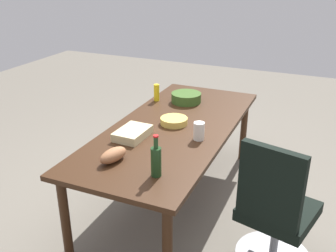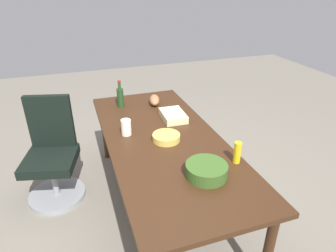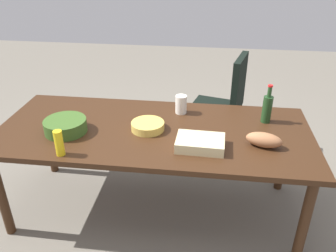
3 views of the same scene
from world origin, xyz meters
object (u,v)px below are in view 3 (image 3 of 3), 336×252
(sheet_cake, at_px, (200,143))
(salad_bowl, at_px, (65,126))
(mayo_jar, at_px, (181,104))
(mustard_bottle, at_px, (59,143))
(bread_loaf, at_px, (264,140))
(office_chair, at_px, (220,116))
(conference_table, at_px, (154,137))
(wine_bottle, at_px, (267,108))
(chip_bowl, at_px, (148,126))

(sheet_cake, xyz_separation_m, salad_bowl, (-0.97, 0.10, 0.01))
(mayo_jar, distance_m, mustard_bottle, 1.01)
(bread_loaf, bearing_deg, sheet_cake, -170.64)
(mustard_bottle, bearing_deg, office_chair, 53.23)
(conference_table, relative_size, mustard_bottle, 13.17)
(wine_bottle, bearing_deg, mayo_jar, 173.69)
(sheet_cake, height_order, salad_bowl, salad_bowl)
(conference_table, distance_m, mayo_jar, 0.37)
(wine_bottle, relative_size, salad_bowl, 0.99)
(office_chair, relative_size, salad_bowl, 3.42)
(bread_loaf, relative_size, chip_bowl, 0.99)
(mustard_bottle, bearing_deg, sheet_cake, 12.66)
(office_chair, relative_size, mayo_jar, 7.03)
(mayo_jar, relative_size, salad_bowl, 0.49)
(wine_bottle, xyz_separation_m, mustard_bottle, (-1.37, -0.64, -0.03))
(wine_bottle, relative_size, chip_bowl, 1.23)
(wine_bottle, bearing_deg, office_chair, 112.23)
(salad_bowl, bearing_deg, bread_loaf, -1.07)
(sheet_cake, distance_m, salad_bowl, 0.98)
(office_chair, xyz_separation_m, mustard_bottle, (-1.06, -1.41, 0.44))
(wine_bottle, distance_m, chip_bowl, 0.91)
(conference_table, bearing_deg, sheet_cake, -31.51)
(mayo_jar, bearing_deg, office_chair, 64.07)
(conference_table, bearing_deg, mustard_bottle, -142.39)
(bread_loaf, height_order, wine_bottle, wine_bottle)
(office_chair, xyz_separation_m, wine_bottle, (0.32, -0.77, 0.47))
(conference_table, xyz_separation_m, wine_bottle, (0.83, 0.22, 0.19))
(wine_bottle, bearing_deg, chip_bowl, -164.88)
(conference_table, bearing_deg, wine_bottle, 15.06)
(mayo_jar, bearing_deg, mustard_bottle, -135.11)
(office_chair, xyz_separation_m, chip_bowl, (-0.56, -1.01, 0.39))
(office_chair, height_order, chip_bowl, office_chair)
(conference_table, bearing_deg, salad_bowl, -169.10)
(wine_bottle, bearing_deg, sheet_cake, -137.51)
(office_chair, distance_m, chip_bowl, 1.22)
(mustard_bottle, bearing_deg, chip_bowl, 38.96)
(salad_bowl, height_order, mustard_bottle, mustard_bottle)
(mustard_bottle, bearing_deg, bread_loaf, 11.61)
(office_chair, height_order, mustard_bottle, office_chair)
(bread_loaf, bearing_deg, office_chair, 102.75)
(wine_bottle, bearing_deg, bread_loaf, -98.81)
(office_chair, relative_size, chip_bowl, 4.27)
(conference_table, distance_m, wine_bottle, 0.88)
(mayo_jar, bearing_deg, wine_bottle, -6.31)
(mayo_jar, bearing_deg, bread_loaf, -36.43)
(sheet_cake, xyz_separation_m, bread_loaf, (0.42, 0.07, 0.02))
(bread_loaf, xyz_separation_m, mustard_bottle, (-1.31, -0.27, 0.04))
(office_chair, height_order, sheet_cake, office_chair)
(wine_bottle, height_order, mustard_bottle, wine_bottle)
(sheet_cake, relative_size, mayo_jar, 2.17)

